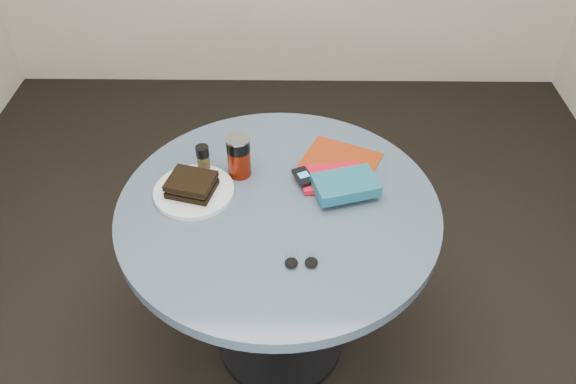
{
  "coord_description": "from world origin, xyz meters",
  "views": [
    {
      "loc": [
        0.04,
        -1.26,
        1.93
      ],
      "look_at": [
        0.03,
        0.0,
        0.8
      ],
      "focal_mm": 35.0,
      "sensor_mm": 36.0,
      "label": 1
    }
  ],
  "objects_px": {
    "pepper_grinder": "(203,159)",
    "novel": "(346,185)",
    "plate": "(194,191)",
    "headphones": "(301,263)",
    "red_book": "(332,178)",
    "sandwich": "(192,185)",
    "soda_can": "(239,156)",
    "table": "(279,240)",
    "mp3_player": "(303,177)",
    "magazine": "(341,159)"
  },
  "relations": [
    {
      "from": "plate",
      "to": "headphones",
      "type": "height_order",
      "value": "headphones"
    },
    {
      "from": "red_book",
      "to": "table",
      "type": "bearing_deg",
      "value": -153.33
    },
    {
      "from": "pepper_grinder",
      "to": "magazine",
      "type": "distance_m",
      "value": 0.46
    },
    {
      "from": "pepper_grinder",
      "to": "novel",
      "type": "relative_size",
      "value": 0.51
    },
    {
      "from": "pepper_grinder",
      "to": "mp3_player",
      "type": "distance_m",
      "value": 0.33
    },
    {
      "from": "table",
      "to": "headphones",
      "type": "xyz_separation_m",
      "value": [
        0.07,
        -0.25,
        0.17
      ]
    },
    {
      "from": "red_book",
      "to": "mp3_player",
      "type": "bearing_deg",
      "value": -178.3
    },
    {
      "from": "magazine",
      "to": "table",
      "type": "bearing_deg",
      "value": -108.77
    },
    {
      "from": "novel",
      "to": "pepper_grinder",
      "type": "bearing_deg",
      "value": 150.14
    },
    {
      "from": "magazine",
      "to": "novel",
      "type": "xyz_separation_m",
      "value": [
        0.0,
        -0.17,
        0.04
      ]
    },
    {
      "from": "soda_can",
      "to": "mp3_player",
      "type": "height_order",
      "value": "soda_can"
    },
    {
      "from": "sandwich",
      "to": "red_book",
      "type": "height_order",
      "value": "sandwich"
    },
    {
      "from": "headphones",
      "to": "red_book",
      "type": "bearing_deg",
      "value": 74.39
    },
    {
      "from": "soda_can",
      "to": "headphones",
      "type": "bearing_deg",
      "value": -63.05
    },
    {
      "from": "magazine",
      "to": "red_book",
      "type": "relative_size",
      "value": 1.22
    },
    {
      "from": "red_book",
      "to": "headphones",
      "type": "xyz_separation_m",
      "value": [
        -0.1,
        -0.36,
        -0.0
      ]
    },
    {
      "from": "magazine",
      "to": "novel",
      "type": "relative_size",
      "value": 1.25
    },
    {
      "from": "headphones",
      "to": "novel",
      "type": "bearing_deg",
      "value": 64.65
    },
    {
      "from": "mp3_player",
      "to": "pepper_grinder",
      "type": "bearing_deg",
      "value": 169.78
    },
    {
      "from": "pepper_grinder",
      "to": "magazine",
      "type": "xyz_separation_m",
      "value": [
        0.45,
        0.06,
        -0.05
      ]
    },
    {
      "from": "headphones",
      "to": "table",
      "type": "bearing_deg",
      "value": 105.77
    },
    {
      "from": "table",
      "to": "sandwich",
      "type": "bearing_deg",
      "value": 171.33
    },
    {
      "from": "pepper_grinder",
      "to": "novel",
      "type": "height_order",
      "value": "pepper_grinder"
    },
    {
      "from": "sandwich",
      "to": "headphones",
      "type": "xyz_separation_m",
      "value": [
        0.34,
        -0.29,
        -0.03
      ]
    },
    {
      "from": "sandwich",
      "to": "plate",
      "type": "bearing_deg",
      "value": 55.62
    },
    {
      "from": "table",
      "to": "red_book",
      "type": "xyz_separation_m",
      "value": [
        0.17,
        0.11,
        0.18
      ]
    },
    {
      "from": "sandwich",
      "to": "mp3_player",
      "type": "relative_size",
      "value": 1.7
    },
    {
      "from": "table",
      "to": "mp3_player",
      "type": "relative_size",
      "value": 10.39
    },
    {
      "from": "sandwich",
      "to": "mp3_player",
      "type": "bearing_deg",
      "value": 9.44
    },
    {
      "from": "table",
      "to": "mp3_player",
      "type": "bearing_deg",
      "value": 51.72
    },
    {
      "from": "table",
      "to": "soda_can",
      "type": "xyz_separation_m",
      "value": [
        -0.13,
        0.14,
        0.24
      ]
    },
    {
      "from": "novel",
      "to": "headphones",
      "type": "height_order",
      "value": "novel"
    },
    {
      "from": "sandwich",
      "to": "novel",
      "type": "height_order",
      "value": "sandwich"
    },
    {
      "from": "table",
      "to": "plate",
      "type": "distance_m",
      "value": 0.32
    },
    {
      "from": "sandwich",
      "to": "soda_can",
      "type": "height_order",
      "value": "soda_can"
    },
    {
      "from": "pepper_grinder",
      "to": "red_book",
      "type": "height_order",
      "value": "pepper_grinder"
    },
    {
      "from": "soda_can",
      "to": "red_book",
      "type": "distance_m",
      "value": 0.31
    },
    {
      "from": "table",
      "to": "red_book",
      "type": "bearing_deg",
      "value": 33.62
    },
    {
      "from": "red_book",
      "to": "headphones",
      "type": "bearing_deg",
      "value": -112.56
    },
    {
      "from": "soda_can",
      "to": "novel",
      "type": "bearing_deg",
      "value": -16.3
    },
    {
      "from": "plate",
      "to": "red_book",
      "type": "height_order",
      "value": "red_book"
    },
    {
      "from": "novel",
      "to": "plate",
      "type": "bearing_deg",
      "value": 163.91
    },
    {
      "from": "plate",
      "to": "magazine",
      "type": "height_order",
      "value": "plate"
    },
    {
      "from": "mp3_player",
      "to": "table",
      "type": "bearing_deg",
      "value": -128.28
    },
    {
      "from": "pepper_grinder",
      "to": "mp3_player",
      "type": "relative_size",
      "value": 1.02
    },
    {
      "from": "table",
      "to": "sandwich",
      "type": "distance_m",
      "value": 0.34
    },
    {
      "from": "table",
      "to": "mp3_player",
      "type": "distance_m",
      "value": 0.23
    },
    {
      "from": "magazine",
      "to": "soda_can",
      "type": "bearing_deg",
      "value": -142.9
    },
    {
      "from": "sandwich",
      "to": "pepper_grinder",
      "type": "height_order",
      "value": "pepper_grinder"
    },
    {
      "from": "plate",
      "to": "soda_can",
      "type": "distance_m",
      "value": 0.18
    }
  ]
}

